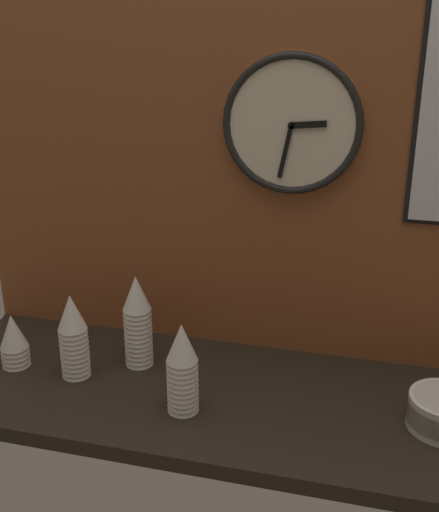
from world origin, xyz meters
The scene contains 7 objects.
ground_plane centered at (0.00, 0.00, -2.00)cm, with size 160.00×56.00×4.00cm, color black.
wall_tiled_back centered at (0.00, 26.50, 52.50)cm, with size 160.00×3.00×105.00cm.
cup_stack_center centered at (-9.15, -10.28, 11.66)cm, with size 7.71×7.71×23.32cm.
cup_stack_center_left centered at (-27.34, 7.51, 13.02)cm, with size 7.71×7.71×26.05cm.
cup_stack_far_left centered at (-59.73, -1.74, 7.57)cm, with size 7.71×7.71×15.14cm.
cup_stack_left centered at (-41.52, -2.19, 11.66)cm, with size 7.71×7.71×23.32cm.
wall_clock centered at (9.83, 23.47, 64.30)cm, with size 35.28×2.70×35.28cm.
Camera 1 is at (32.47, -135.95, 91.78)cm, focal length 45.00 mm.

